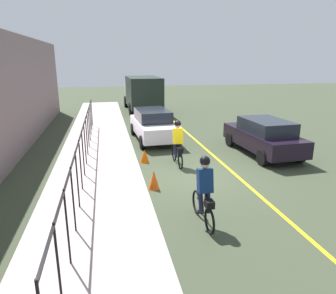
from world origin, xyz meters
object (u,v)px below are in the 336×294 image
(box_truck_background, at_px, (142,92))
(traffic_cone_far, at_px, (145,156))
(patrol_sedan, at_px, (263,136))
(traffic_cone_near, at_px, (154,180))
(cyclist_follow, at_px, (204,191))
(cyclist_lead, at_px, (178,143))
(parked_sedan_rear, at_px, (153,124))

(box_truck_background, bearing_deg, traffic_cone_far, 172.45)
(patrol_sedan, xyz_separation_m, traffic_cone_near, (-2.92, 5.38, -0.50))
(cyclist_follow, distance_m, patrol_sedan, 7.03)
(traffic_cone_near, height_order, traffic_cone_far, traffic_cone_near)
(cyclist_lead, relative_size, parked_sedan_rear, 0.41)
(patrol_sedan, height_order, traffic_cone_far, patrol_sedan)
(box_truck_background, distance_m, traffic_cone_near, 16.21)
(box_truck_background, bearing_deg, parked_sedan_rear, 175.45)
(cyclist_lead, distance_m, traffic_cone_near, 2.56)
(cyclist_follow, height_order, traffic_cone_far, cyclist_follow)
(cyclist_lead, xyz_separation_m, traffic_cone_far, (0.65, 1.24, -0.64))
(cyclist_lead, height_order, parked_sedan_rear, cyclist_lead)
(cyclist_lead, distance_m, parked_sedan_rear, 4.25)
(box_truck_background, height_order, traffic_cone_far, box_truck_background)
(traffic_cone_far, bearing_deg, traffic_cone_near, 178.95)
(parked_sedan_rear, relative_size, box_truck_background, 0.66)
(box_truck_background, distance_m, traffic_cone_far, 13.45)
(cyclist_lead, bearing_deg, traffic_cone_near, 148.18)
(cyclist_lead, xyz_separation_m, box_truck_background, (13.95, -0.27, 0.64))
(cyclist_lead, distance_m, patrol_sedan, 4.16)
(cyclist_lead, bearing_deg, cyclist_follow, 174.38)
(patrol_sedan, bearing_deg, box_truck_background, 13.35)
(box_truck_background, bearing_deg, traffic_cone_near, 173.39)
(cyclist_follow, xyz_separation_m, traffic_cone_far, (5.27, 0.84, -0.64))
(parked_sedan_rear, bearing_deg, traffic_cone_near, -11.71)
(box_truck_background, bearing_deg, cyclist_lead, 177.81)
(cyclist_follow, height_order, box_truck_background, box_truck_background)
(cyclist_lead, height_order, traffic_cone_near, cyclist_lead)
(traffic_cone_near, bearing_deg, patrol_sedan, -61.46)
(parked_sedan_rear, relative_size, traffic_cone_far, 8.33)
(parked_sedan_rear, bearing_deg, cyclist_follow, -3.56)
(parked_sedan_rear, distance_m, box_truck_background, 9.75)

